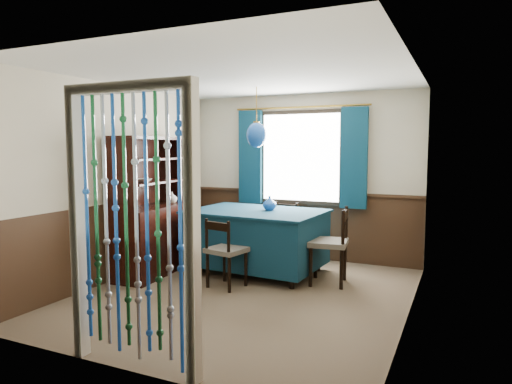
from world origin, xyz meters
The scene contains 22 objects.
floor centered at (0.00, 0.00, 0.00)m, with size 4.00×4.00×0.00m, color brown.
ceiling centered at (0.00, 0.00, 2.50)m, with size 4.00×4.00×0.00m, color silver.
wall_back centered at (0.00, 2.00, 1.25)m, with size 3.60×3.60×0.00m, color beige.
wall_front centered at (0.00, -2.00, 1.25)m, with size 3.60×3.60×0.00m, color beige.
wall_left centered at (-1.80, 0.00, 1.25)m, with size 4.00×4.00×0.00m, color beige.
wall_right centered at (1.80, 0.00, 1.25)m, with size 4.00×4.00×0.00m, color beige.
wainscot_back centered at (0.00, 1.99, 0.50)m, with size 3.60×3.60×0.00m, color #352214.
wainscot_front centered at (0.00, -1.99, 0.50)m, with size 3.60×3.60×0.00m, color #352214.
wainscot_left centered at (-1.79, 0.00, 0.50)m, with size 4.00×4.00×0.00m, color #352214.
wainscot_right centered at (1.79, 0.00, 0.50)m, with size 4.00×4.00×0.00m, color #352214.
window centered at (0.00, 1.95, 1.55)m, with size 1.32×0.12×1.42m, color black.
doorway centered at (0.00, -1.94, 1.05)m, with size 1.16×0.12×2.18m, color silver, non-canonical shape.
dining_table centered at (-0.28, 0.93, 0.49)m, with size 1.84×1.32×0.85m.
chair_near centered at (-0.34, 0.15, 0.45)m, with size 0.49×0.48×0.85m.
chair_far centered at (-0.19, 1.65, 0.47)m, with size 0.49×0.48×0.88m.
chair_left centered at (-1.36, 0.96, 0.45)m, with size 0.42×0.44×0.84m.
chair_right centered at (0.79, 0.84, 0.51)m, with size 0.52×0.53×0.96m.
sideboard centered at (-1.54, 0.37, 0.63)m, with size 0.59×1.44×1.84m.
pendant_lamp centered at (-0.28, 0.93, 1.87)m, with size 0.27×0.27×0.80m.
vase_table centered at (-0.13, 1.03, 0.94)m, with size 0.17×0.17×0.18m, color #164699.
bowl_shelf centered at (-1.48, 0.08, 1.28)m, with size 0.20×0.20×0.05m, color beige.
vase_sideboard centered at (-1.48, 0.69, 1.01)m, with size 0.17×0.17×0.17m, color beige.
Camera 1 is at (2.26, -4.63, 1.70)m, focal length 32.00 mm.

